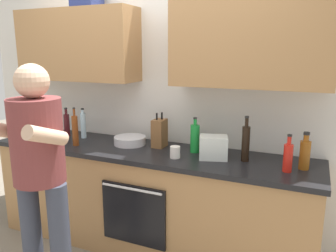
% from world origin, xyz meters
% --- Properties ---
extents(ground_plane, '(12.00, 12.00, 0.00)m').
position_xyz_m(ground_plane, '(0.00, 0.00, 0.00)').
color(ground_plane, '#756B5B').
extents(back_wall_unit, '(4.00, 0.38, 2.50)m').
position_xyz_m(back_wall_unit, '(0.00, 0.27, 1.50)').
color(back_wall_unit, silver).
rests_on(back_wall_unit, ground).
extents(counter, '(2.84, 0.67, 0.90)m').
position_xyz_m(counter, '(0.00, -0.00, 0.45)').
color(counter, '#A37547').
rests_on(counter, ground).
extents(person_standing, '(0.49, 0.45, 1.65)m').
position_xyz_m(person_standing, '(-0.36, -0.85, 0.98)').
color(person_standing, '#383D4C').
rests_on(person_standing, ground).
extents(bottle_wine, '(0.06, 0.06, 0.28)m').
position_xyz_m(bottle_wine, '(-0.93, 0.11, 1.02)').
color(bottle_wine, '#471419').
rests_on(bottle_wine, counter).
extents(bottle_soda, '(0.08, 0.08, 0.29)m').
position_xyz_m(bottle_soda, '(0.40, 0.10, 1.02)').
color(bottle_soda, '#198C33').
rests_on(bottle_soda, counter).
extents(bottle_hotsauce, '(0.06, 0.06, 0.27)m').
position_xyz_m(bottle_hotsauce, '(1.15, -0.08, 1.01)').
color(bottle_hotsauce, red).
rests_on(bottle_hotsauce, counter).
extents(bottle_vinegar, '(0.05, 0.05, 0.34)m').
position_xyz_m(bottle_vinegar, '(-0.63, -0.13, 1.04)').
color(bottle_vinegar, brown).
rests_on(bottle_vinegar, counter).
extents(bottle_soy, '(0.06, 0.06, 0.35)m').
position_xyz_m(bottle_soy, '(0.83, 0.04, 1.05)').
color(bottle_soy, black).
rests_on(bottle_soy, counter).
extents(bottle_water, '(0.05, 0.05, 0.29)m').
position_xyz_m(bottle_water, '(-0.73, 0.11, 1.03)').
color(bottle_water, silver).
rests_on(bottle_water, counter).
extents(bottle_syrup, '(0.07, 0.07, 0.27)m').
position_xyz_m(bottle_syrup, '(1.25, 0.03, 1.01)').
color(bottle_syrup, '#8C4C14').
rests_on(bottle_syrup, counter).
extents(cup_coffee, '(0.08, 0.08, 0.09)m').
position_xyz_m(cup_coffee, '(0.31, -0.11, 0.95)').
color(cup_coffee, white).
rests_on(cup_coffee, counter).
extents(mixing_bowl, '(0.29, 0.29, 0.07)m').
position_xyz_m(mixing_bowl, '(-0.21, 0.09, 0.94)').
color(mixing_bowl, silver).
rests_on(mixing_bowl, counter).
extents(knife_block, '(0.10, 0.14, 0.30)m').
position_xyz_m(knife_block, '(0.07, 0.13, 1.02)').
color(knife_block, brown).
rests_on(knife_block, counter).
extents(grocery_bag_produce, '(0.26, 0.23, 0.18)m').
position_xyz_m(grocery_bag_produce, '(0.59, 0.01, 0.99)').
color(grocery_bag_produce, silver).
rests_on(grocery_bag_produce, counter).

